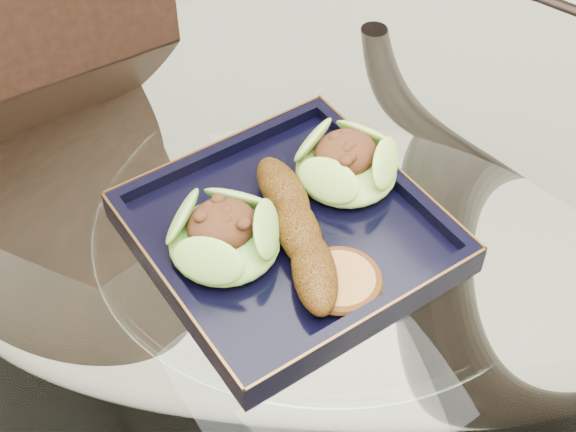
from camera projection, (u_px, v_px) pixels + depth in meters
dining_table at (316, 348)px, 0.91m from camera, size 1.13×1.13×0.77m
dining_chair at (100, 265)px, 1.08m from camera, size 0.42×0.42×0.95m
navy_plate at (288, 236)px, 0.79m from camera, size 0.27×0.27×0.02m
lettuce_wrap_left at (224, 237)px, 0.75m from camera, size 0.14×0.14×0.04m
lettuce_wrap_right at (346, 165)px, 0.82m from camera, size 0.12×0.12×0.04m
roasted_plantain at (298, 230)px, 0.76m from camera, size 0.10×0.20×0.04m
crumb_patty at (340, 282)px, 0.73m from camera, size 0.09×0.09×0.01m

